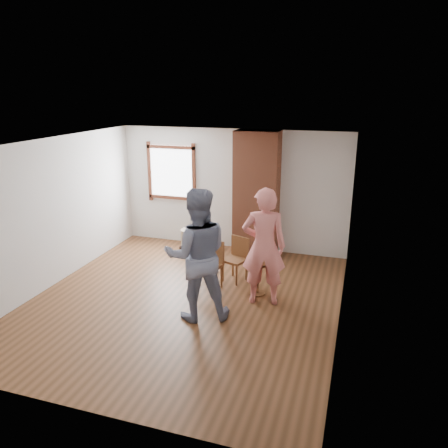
% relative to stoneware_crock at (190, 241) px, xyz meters
% --- Properties ---
extents(ground, '(5.50, 5.50, 0.00)m').
position_rel_stoneware_crock_xyz_m(ground, '(0.77, -2.16, -0.25)').
color(ground, brown).
rests_on(ground, ground).
extents(room_shell, '(5.04, 5.52, 2.62)m').
position_rel_stoneware_crock_xyz_m(room_shell, '(0.71, -1.56, 1.56)').
color(room_shell, silver).
rests_on(room_shell, ground).
extents(brick_chimney, '(0.90, 0.50, 2.60)m').
position_rel_stoneware_crock_xyz_m(brick_chimney, '(1.37, 0.34, 1.05)').
color(brick_chimney, '#A25639').
rests_on(brick_chimney, ground).
extents(stoneware_crock, '(0.47, 0.47, 0.50)m').
position_rel_stoneware_crock_xyz_m(stoneware_crock, '(0.00, 0.00, 0.00)').
color(stoneware_crock, tan).
rests_on(stoneware_crock, ground).
extents(dark_pot, '(0.20, 0.20, 0.17)m').
position_rel_stoneware_crock_xyz_m(dark_pot, '(-0.08, -0.19, -0.17)').
color(dark_pot, black).
rests_on(dark_pot, ground).
extents(dining_chair_left, '(0.50, 0.50, 0.86)m').
position_rel_stoneware_crock_xyz_m(dining_chair_left, '(1.01, -1.53, 0.23)').
color(dining_chair_left, brown).
rests_on(dining_chair_left, ground).
extents(dining_chair_right, '(0.48, 0.48, 0.81)m').
position_rel_stoneware_crock_xyz_m(dining_chair_right, '(1.36, -1.07, 0.20)').
color(dining_chair_right, brown).
rests_on(dining_chair_right, ground).
extents(side_table, '(0.40, 0.40, 0.60)m').
position_rel_stoneware_crock_xyz_m(side_table, '(1.86, -1.55, 0.15)').
color(side_table, brown).
rests_on(side_table, ground).
extents(cake_plate, '(0.18, 0.18, 0.01)m').
position_rel_stoneware_crock_xyz_m(cake_plate, '(1.86, -1.55, 0.35)').
color(cake_plate, white).
rests_on(cake_plate, side_table).
extents(cake_slice, '(0.08, 0.07, 0.06)m').
position_rel_stoneware_crock_xyz_m(cake_slice, '(1.87, -1.55, 0.39)').
color(cake_slice, silver).
rests_on(cake_slice, cake_plate).
extents(man, '(1.23, 1.12, 2.04)m').
position_rel_stoneware_crock_xyz_m(man, '(1.17, -2.57, 0.77)').
color(man, '#151D3A').
rests_on(man, ground).
extents(person_pink, '(0.79, 0.61, 1.95)m').
position_rel_stoneware_crock_xyz_m(person_pink, '(2.01, -1.80, 0.72)').
color(person_pink, '#E27771').
rests_on(person_pink, ground).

